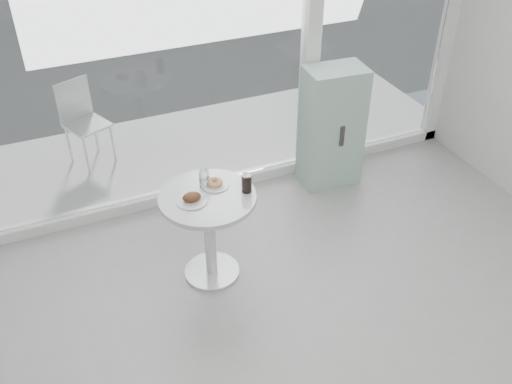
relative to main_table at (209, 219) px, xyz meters
name	(u,v)px	position (x,y,z in m)	size (l,w,h in m)	color
storefront	(223,12)	(0.57, 1.10, 1.16)	(5.00, 0.14, 3.00)	white
main_table	(209,219)	(0.00, 0.00, 0.00)	(0.72, 0.72, 0.77)	silver
patio_deck	(196,146)	(0.50, 1.90, -0.53)	(5.60, 1.60, 0.05)	white
mint_cabinet	(332,127)	(1.52, 0.81, 0.04)	(0.57, 0.40, 1.18)	#97C1AF
patio_chair	(82,117)	(-0.59, 2.05, -0.02)	(0.48, 0.48, 0.85)	silver
plate_fritter	(192,198)	(-0.12, -0.02, 0.25)	(0.22, 0.22, 0.07)	silver
plate_donut	(215,184)	(0.09, 0.10, 0.24)	(0.21, 0.21, 0.05)	silver
water_tumbler_a	(204,180)	(0.02, 0.13, 0.27)	(0.08, 0.08, 0.12)	white
water_tumbler_b	(204,176)	(0.04, 0.19, 0.27)	(0.07, 0.07, 0.11)	white
cola_glass	(247,183)	(0.29, -0.06, 0.29)	(0.08, 0.08, 0.14)	white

